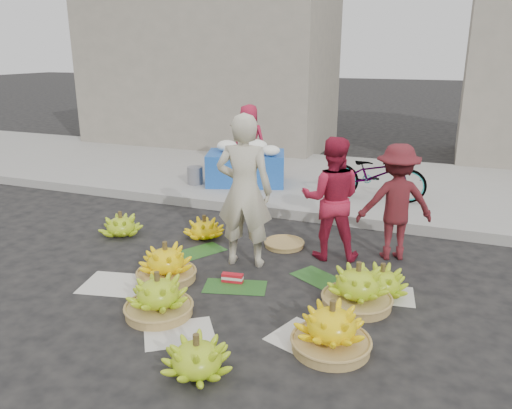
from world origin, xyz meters
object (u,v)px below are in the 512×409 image
(vendor_cream, at_px, (244,191))
(flower_table, at_px, (246,166))
(bicycle, at_px, (375,174))
(banana_bunch_4, at_px, (358,287))
(banana_bunch_0, at_px, (166,264))

(vendor_cream, height_order, flower_table, vendor_cream)
(flower_table, bearing_deg, bicycle, -22.54)
(banana_bunch_4, height_order, bicycle, bicycle)
(banana_bunch_0, height_order, vendor_cream, vendor_cream)
(banana_bunch_4, distance_m, vendor_cream, 1.64)
(banana_bunch_4, distance_m, bicycle, 3.34)
(banana_bunch_4, bearing_deg, vendor_cream, 158.98)
(flower_table, bearing_deg, banana_bunch_4, -71.68)
(banana_bunch_0, bearing_deg, banana_bunch_4, 4.78)
(banana_bunch_4, bearing_deg, flower_table, 126.64)
(vendor_cream, distance_m, flower_table, 3.20)
(banana_bunch_0, relative_size, bicycle, 0.46)
(vendor_cream, bearing_deg, banana_bunch_4, 149.91)
(flower_table, bearing_deg, banana_bunch_0, -99.57)
(vendor_cream, bearing_deg, flower_table, -77.11)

